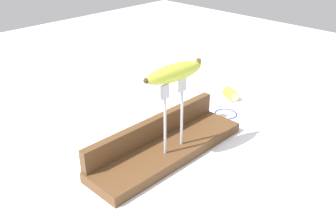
% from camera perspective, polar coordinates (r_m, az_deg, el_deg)
% --- Properties ---
extents(ground_plane, '(3.00, 3.00, 0.00)m').
position_cam_1_polar(ground_plane, '(1.03, -0.00, -6.38)').
color(ground_plane, silver).
extents(wooden_board, '(0.47, 0.13, 0.03)m').
position_cam_1_polar(wooden_board, '(1.02, -0.00, -5.72)').
color(wooden_board, brown).
rests_on(wooden_board, ground).
extents(board_backstop, '(0.46, 0.02, 0.06)m').
position_cam_1_polar(board_backstop, '(1.03, -2.20, -2.47)').
color(board_backstop, brown).
rests_on(board_backstop, wooden_board).
extents(fork_stand_center, '(0.09, 0.01, 0.19)m').
position_cam_1_polar(fork_stand_center, '(0.94, 0.85, 0.34)').
color(fork_stand_center, '#B2B2B7').
rests_on(fork_stand_center, wooden_board).
extents(banana_raised_center, '(0.17, 0.06, 0.04)m').
position_cam_1_polar(banana_raised_center, '(0.90, 0.90, 5.94)').
color(banana_raised_center, '#B2C138').
rests_on(banana_raised_center, fork_stand_center).
extents(fork_fallen_near, '(0.03, 0.19, 0.01)m').
position_cam_1_polar(fork_fallen_near, '(1.50, 10.06, 4.68)').
color(fork_fallen_near, '#B2B2B7').
rests_on(fork_fallen_near, ground).
extents(banana_chunk_near, '(0.06, 0.07, 0.04)m').
position_cam_1_polar(banana_chunk_near, '(1.34, 9.43, 2.66)').
color(banana_chunk_near, gold).
rests_on(banana_chunk_near, ground).
extents(wire_coil, '(0.07, 0.07, 0.00)m').
position_cam_1_polar(wire_coil, '(1.24, 8.68, -0.21)').
color(wire_coil, '#1E2DA5').
rests_on(wire_coil, ground).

